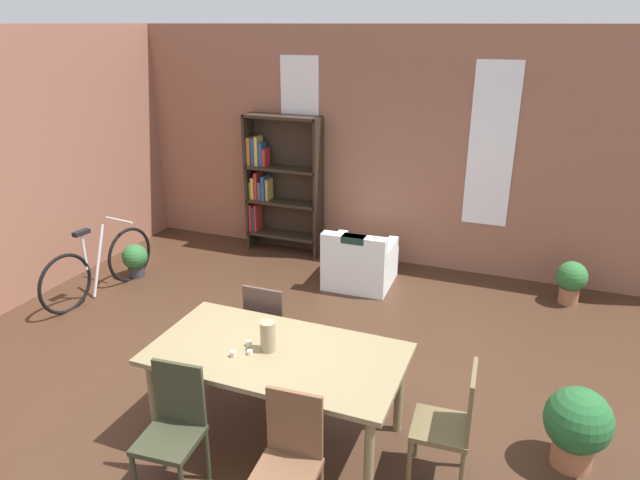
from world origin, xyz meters
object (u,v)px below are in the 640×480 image
Objects in this scene: potted_plant_by_shelf at (571,280)px; dining_chair_head_right at (452,422)px; bicycle_second at (99,267)px; potted_plant_corner at (577,425)px; dining_table at (277,361)px; armchair_white at (359,264)px; dining_chair_near_right at (289,459)px; bookshelf_tall at (278,183)px; dining_chair_far_left at (269,327)px; potted_plant_window at (135,259)px; vase_on_table at (268,336)px; dining_chair_near_left at (174,426)px.

dining_chair_head_right is at bearing -104.35° from potted_plant_by_shelf.
dining_chair_head_right is 0.56× the size of bicycle_second.
potted_plant_corner is at bearing 31.02° from dining_chair_head_right.
armchair_white is (-0.27, 2.95, -0.42)m from dining_table.
dining_chair_head_right is 1.18m from dining_chair_near_right.
dining_chair_far_left is at bearing -66.18° from bookshelf_tall.
bicycle_second is at bearing 147.47° from dining_chair_near_right.
dining_table is 2.27m from potted_plant_corner.
bookshelf_tall is 3.03× the size of potted_plant_corner.
bookshelf_tall is 2.19m from potted_plant_window.
bookshelf_tall reaches higher than dining_table.
dining_chair_far_left is 2.64m from potted_plant_corner.
potted_plant_by_shelf is 2.86m from potted_plant_corner.
vase_on_table reaches higher than armchair_white.
dining_chair_head_right and dining_chair_near_right have the same top height.
dining_chair_head_right is 1.83× the size of potted_plant_by_shelf.
bookshelf_tall is (-1.66, 3.66, 0.11)m from vase_on_table.
vase_on_table is at bearing -86.10° from armchair_white.
dining_table is 3.49m from bicycle_second.
dining_table is at bearing -179.80° from dining_chair_head_right.
bookshelf_tall is at bearing 56.93° from bicycle_second.
dining_table is at bearing -166.84° from potted_plant_corner.
dining_chair_near_left is at bearing -120.96° from dining_table.
dining_chair_near_right is (0.87, 0.00, 0.00)m from dining_chair_near_left.
dining_chair_near_left is (-1.79, -0.74, 0.00)m from dining_chair_head_right.
dining_chair_head_right is 2.15× the size of potted_plant_window.
bookshelf_tall reaches higher than dining_chair_near_right.
armchair_white reaches higher than potted_plant_by_shelf.
dining_chair_near_right is 1.15× the size of armchair_white.
dining_chair_near_right is at bearing -113.34° from potted_plant_by_shelf.
vase_on_table is 0.54× the size of potted_plant_window.
bicycle_second is at bearing -153.45° from armchair_white.
armchair_white is at bearing 26.55° from bicycle_second.
vase_on_table reaches higher than potted_plant_by_shelf.
potted_plant_window is (-1.33, -1.56, -0.76)m from bookshelf_tall.
armchair_white is (-0.20, 2.95, -0.62)m from vase_on_table.
vase_on_table reaches higher than dining_chair_near_left.
dining_chair_near_left is 0.56× the size of bicycle_second.
dining_chair_far_left is at bearing 157.59° from dining_chair_head_right.
dining_chair_near_left is at bearing -92.67° from armchair_white.
dining_chair_head_right is 0.99m from potted_plant_corner.
dining_table is at bearing -26.08° from bicycle_second.
dining_chair_near_right is at bearing 0.01° from dining_chair_near_left.
dining_chair_head_right and dining_chair_near_left have the same top height.
dining_chair_near_right is 1.47× the size of potted_plant_corner.
bicycle_second is (-1.39, -2.14, -0.65)m from bookshelf_tall.
dining_chair_far_left is 1.47× the size of potted_plant_corner.
potted_plant_window is at bearing 144.90° from vase_on_table.
dining_table is at bearing -123.20° from potted_plant_by_shelf.
dining_table is 2.36× the size of armchair_white.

